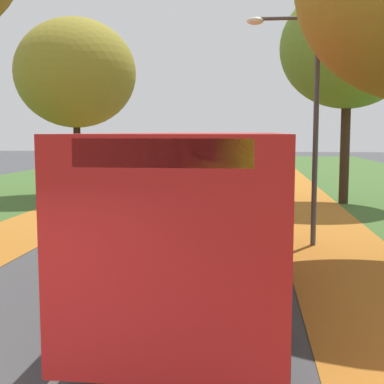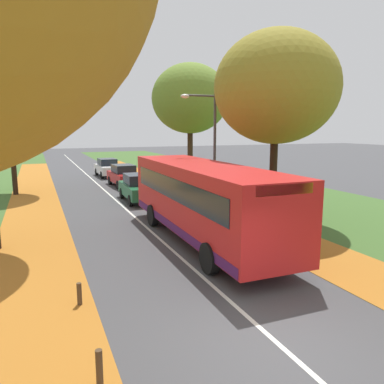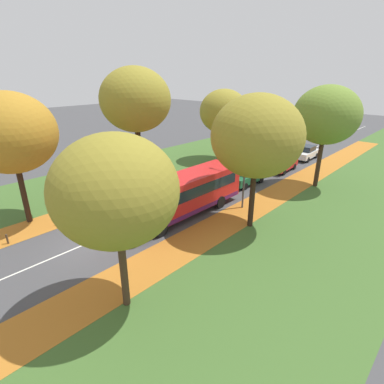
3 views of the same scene
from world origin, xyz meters
TOP-DOWN VIEW (x-y plane):
  - ground_plane at (0.00, 0.00)m, footprint 160.00×160.00m
  - grass_verge_left at (-9.20, 20.00)m, footprint 12.00×90.00m
  - leaf_litter_left at (-4.60, 14.00)m, footprint 2.80×60.00m
  - grass_verge_right at (9.20, 20.00)m, footprint 12.00×90.00m
  - leaf_litter_right at (4.60, 14.00)m, footprint 2.80×60.00m
  - road_centre_line at (0.00, 20.00)m, footprint 0.12×80.00m
  - tree_left_nearest at (-5.72, -1.11)m, footprint 5.74×5.74m
  - tree_left_near at (-5.95, 9.01)m, footprint 6.05×6.05m
  - tree_left_mid at (-5.73, 21.18)m, footprint 5.54×5.54m
  - tree_right_nearest at (6.10, -1.21)m, footprint 5.04×5.04m
  - tree_right_near at (6.07, 9.06)m, footprint 5.74×5.74m
  - tree_right_mid at (6.23, 19.88)m, footprint 5.56×5.56m
  - bollard_nearest at (-3.53, -3.17)m, footprint 0.12×0.12m
  - bollard_second at (-3.57, 0.06)m, footprint 0.12×0.12m
  - bollard_third at (-3.55, 3.30)m, footprint 0.12×0.12m
  - streetlamp_right at (3.67, 11.19)m, footprint 1.89×0.28m
  - bus at (1.53, 7.11)m, footprint 2.73×10.42m
  - car_green_lead at (1.25, 15.92)m, footprint 1.87×4.24m
  - car_red_following at (1.73, 22.11)m, footprint 1.94×4.28m
  - car_white_third_in_line at (1.60, 28.36)m, footprint 1.88×4.25m

SIDE VIEW (x-z plane):
  - ground_plane at x=0.00m, z-range 0.00..0.00m
  - road_centre_line at x=0.00m, z-range 0.00..0.01m
  - grass_verge_left at x=-9.20m, z-range 0.00..0.01m
  - grass_verge_right at x=9.20m, z-range 0.00..0.01m
  - leaf_litter_left at x=-4.60m, z-range 0.01..0.01m
  - leaf_litter_right at x=4.60m, z-range 0.01..0.01m
  - bollard_third at x=-3.55m, z-range 0.00..0.57m
  - bollard_nearest at x=-3.53m, z-range 0.00..0.67m
  - bollard_second at x=-3.57m, z-range 0.00..0.68m
  - car_green_lead at x=1.25m, z-range 0.00..1.62m
  - car_red_following at x=1.73m, z-range 0.00..1.62m
  - car_white_third_in_line at x=1.60m, z-range 0.00..1.62m
  - bus at x=1.53m, z-range 0.21..3.19m
  - streetlamp_right at x=3.67m, z-range 0.74..6.74m
  - tree_right_nearest at x=6.10m, z-range 1.63..9.45m
  - tree_left_mid at x=-5.73m, z-range 1.59..9.78m
  - tree_right_near at x=6.07m, z-range 1.79..10.57m
  - tree_left_nearest at x=-5.72m, z-range 1.83..10.70m
  - tree_right_mid at x=6.23m, z-range 1.96..10.92m
  - tree_left_near at x=-5.95m, z-range 2.45..12.87m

